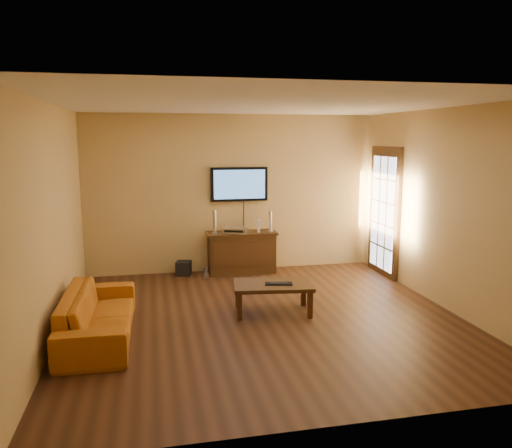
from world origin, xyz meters
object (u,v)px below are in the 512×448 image
object	(u,v)px
television	(239,184)
speaker_left	(215,223)
game_console	(259,226)
keyboard	(279,284)
media_console	(242,252)
sofa	(98,307)
bottle	(206,274)
speaker_right	(270,222)
av_receiver	(236,230)
subwoofer	(184,268)
coffee_table	(273,287)

from	to	relation	value
television	speaker_left	world-z (taller)	television
game_console	keyboard	distance (m)	2.16
media_console	game_console	size ratio (longest dim) A/B	5.64
sofa	keyboard	xyz separation A→B (m)	(2.25, 0.33, 0.04)
media_console	television	world-z (taller)	television
television	game_console	xyz separation A→B (m)	(0.30, -0.21, -0.70)
sofa	bottle	world-z (taller)	sofa
sofa	keyboard	world-z (taller)	sofa
media_console	speaker_right	bearing A→B (deg)	-0.83
television	av_receiver	world-z (taller)	television
television	subwoofer	bearing A→B (deg)	-171.59
television	game_console	world-z (taller)	television
television	speaker_left	bearing A→B (deg)	-155.82
speaker_right	av_receiver	size ratio (longest dim) A/B	0.90
television	coffee_table	size ratio (longest dim) A/B	0.89
media_console	coffee_table	bearing A→B (deg)	-88.81
subwoofer	keyboard	xyz separation A→B (m)	(1.10, -2.17, 0.30)
media_console	speaker_left	xyz separation A→B (m)	(-0.46, -0.02, 0.53)
television	subwoofer	xyz separation A→B (m)	(-0.99, -0.15, -1.40)
speaker_left	subwoofer	size ratio (longest dim) A/B	1.65
speaker_left	sofa	bearing A→B (deg)	-124.47
media_console	av_receiver	distance (m)	0.41
av_receiver	speaker_left	bearing A→B (deg)	-156.01
media_console	keyboard	distance (m)	2.13
television	game_console	bearing A→B (deg)	-35.41
television	bottle	size ratio (longest dim) A/B	4.85
coffee_table	bottle	size ratio (longest dim) A/B	5.42
speaker_right	sofa	bearing A→B (deg)	-137.15
television	coffee_table	xyz separation A→B (m)	(0.04, -2.26, -1.16)
coffee_table	speaker_left	xyz separation A→B (m)	(-0.50, 2.05, 0.54)
subwoofer	speaker_right	bearing A→B (deg)	13.59
sofa	av_receiver	world-z (taller)	av_receiver
media_console	subwoofer	bearing A→B (deg)	177.54
television	coffee_table	distance (m)	2.54
bottle	keyboard	bearing A→B (deg)	-67.27
television	bottle	distance (m)	1.64
media_console	keyboard	xyz separation A→B (m)	(0.11, -2.13, 0.06)
keyboard	speaker_left	bearing A→B (deg)	105.03
media_console	speaker_left	distance (m)	0.70
media_console	keyboard	bearing A→B (deg)	-87.16
speaker_left	speaker_right	xyz separation A→B (m)	(0.97, 0.01, -0.02)
media_console	speaker_left	size ratio (longest dim) A/B	3.07
media_console	sofa	xyz separation A→B (m)	(-2.14, -2.46, 0.01)
coffee_table	keyboard	size ratio (longest dim) A/B	2.94
coffee_table	game_console	xyz separation A→B (m)	(0.25, 2.05, 0.47)
speaker_right	av_receiver	distance (m)	0.62
subwoofer	bottle	size ratio (longest dim) A/B	1.17
media_console	coffee_table	distance (m)	2.07
media_console	keyboard	world-z (taller)	media_console
sofa	speaker_left	bearing A→B (deg)	-33.80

